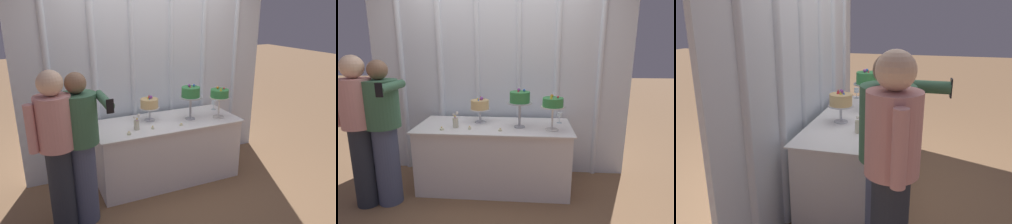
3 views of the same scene
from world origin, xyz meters
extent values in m
plane|color=#846042|center=(0.00, 0.00, 0.00)|extent=(24.00, 24.00, 0.00)
cube|color=silver|center=(0.00, 0.57, 1.44)|extent=(3.32, 0.04, 2.88)
cylinder|color=silver|center=(-1.27, 0.54, 1.44)|extent=(0.07, 0.07, 2.88)
cylinder|color=silver|center=(-0.75, 0.54, 1.44)|extent=(0.08, 0.08, 2.88)
cylinder|color=silver|center=(-0.26, 0.54, 1.44)|extent=(0.06, 0.06, 2.88)
cylinder|color=silver|center=(0.27, 0.54, 1.44)|extent=(0.06, 0.06, 2.88)
cylinder|color=silver|center=(0.75, 0.54, 1.44)|extent=(0.07, 0.07, 2.88)
cylinder|color=silver|center=(1.27, 0.54, 1.44)|extent=(0.07, 0.07, 2.88)
cube|color=white|center=(0.00, 0.10, 0.38)|extent=(1.73, 0.70, 0.76)
cube|color=white|center=(0.00, 0.10, 0.76)|extent=(1.78, 0.75, 0.01)
cylinder|color=silver|center=(-0.18, 0.20, 0.78)|extent=(0.13, 0.13, 0.01)
cylinder|color=silver|center=(-0.18, 0.20, 0.86)|extent=(0.02, 0.02, 0.15)
cylinder|color=silver|center=(-0.18, 0.20, 0.93)|extent=(0.25, 0.25, 0.01)
cylinder|color=#DBB775|center=(-0.18, 0.20, 0.99)|extent=(0.21, 0.21, 0.11)
sphere|color=purple|center=(-0.16, 0.20, 1.07)|extent=(0.04, 0.04, 0.04)
cone|color=#DB333D|center=(-0.17, 0.23, 1.07)|extent=(0.03, 0.03, 0.05)
cone|color=yellow|center=(-0.20, 0.20, 1.06)|extent=(0.02, 0.02, 0.03)
cone|color=blue|center=(-0.19, 0.17, 1.06)|extent=(0.02, 0.02, 0.03)
cylinder|color=#B2B2B7|center=(0.30, 0.04, 0.78)|extent=(0.12, 0.12, 0.01)
cylinder|color=#B2B2B7|center=(0.30, 0.04, 0.92)|extent=(0.03, 0.03, 0.26)
cylinder|color=#B2B2B7|center=(0.30, 0.04, 1.05)|extent=(0.28, 0.28, 0.01)
cylinder|color=#388E47|center=(0.30, 0.04, 1.12)|extent=(0.22, 0.22, 0.12)
sphere|color=blue|center=(0.35, 0.05, 1.19)|extent=(0.03, 0.03, 0.03)
sphere|color=purple|center=(0.29, 0.06, 1.20)|extent=(0.04, 0.04, 0.04)
cone|color=#DB333D|center=(0.28, 0.02, 1.19)|extent=(0.02, 0.02, 0.03)
cylinder|color=silver|center=(0.66, -0.04, 0.78)|extent=(0.14, 0.14, 0.01)
cylinder|color=silver|center=(0.66, -0.04, 0.91)|extent=(0.02, 0.02, 0.24)
cylinder|color=silver|center=(0.66, -0.04, 1.03)|extent=(0.25, 0.25, 0.01)
cylinder|color=#388E47|center=(0.66, -0.04, 1.08)|extent=(0.22, 0.22, 0.09)
sphere|color=#DB333D|center=(0.71, -0.06, 1.14)|extent=(0.03, 0.03, 0.03)
sphere|color=orange|center=(0.65, -0.01, 1.15)|extent=(0.03, 0.03, 0.03)
cone|color=yellow|center=(0.63, -0.10, 1.15)|extent=(0.03, 0.03, 0.04)
cylinder|color=silver|center=(0.77, 0.25, 0.77)|extent=(0.06, 0.06, 0.00)
cylinder|color=silver|center=(0.77, 0.25, 0.81)|extent=(0.01, 0.01, 0.07)
cylinder|color=silver|center=(0.77, 0.25, 0.87)|extent=(0.06, 0.06, 0.06)
cylinder|color=beige|center=(-0.42, -0.02, 0.83)|extent=(0.06, 0.06, 0.11)
sphere|color=white|center=(-0.44, -0.02, 0.92)|extent=(0.03, 0.03, 0.03)
sphere|color=#CC9EC6|center=(-0.42, -0.04, 0.89)|extent=(0.03, 0.03, 0.03)
sphere|color=white|center=(-0.40, -0.04, 0.94)|extent=(0.04, 0.04, 0.04)
sphere|color=#E5C666|center=(-0.42, -0.04, 0.91)|extent=(0.02, 0.02, 0.02)
cylinder|color=beige|center=(-0.55, -0.14, 0.78)|extent=(0.05, 0.05, 0.02)
sphere|color=#F9CC4C|center=(-0.55, -0.14, 0.80)|extent=(0.01, 0.01, 0.01)
cylinder|color=beige|center=(-0.25, -0.08, 0.78)|extent=(0.04, 0.04, 0.02)
sphere|color=#F9CC4C|center=(-0.25, -0.08, 0.80)|extent=(0.01, 0.01, 0.01)
cylinder|color=beige|center=(0.09, -0.12, 0.78)|extent=(0.04, 0.04, 0.01)
sphere|color=#F9CC4C|center=(0.09, -0.12, 0.80)|extent=(0.01, 0.01, 0.01)
cylinder|color=#D6938E|center=(-1.31, -0.41, 1.12)|extent=(0.40, 0.40, 0.49)
sphere|color=beige|center=(-1.31, -0.41, 1.48)|extent=(0.23, 0.23, 0.23)
cylinder|color=#D6938E|center=(-1.51, -0.46, 1.11)|extent=(0.08, 0.08, 0.43)
cylinder|color=#D6938E|center=(-1.12, -0.36, 1.11)|extent=(0.08, 0.08, 0.43)
cylinder|color=#4C5675|center=(-1.09, -0.35, 0.43)|extent=(0.30, 0.30, 0.86)
cylinder|color=#3D6B4C|center=(-1.09, -0.35, 1.10)|extent=(0.42, 0.42, 0.49)
sphere|color=#846047|center=(-1.09, -0.35, 1.44)|extent=(0.20, 0.20, 0.20)
cube|color=#334284|center=(-1.09, -0.51, 1.13)|extent=(0.04, 0.02, 0.31)
cylinder|color=#3D6B4C|center=(-1.31, -0.39, 1.09)|extent=(0.08, 0.08, 0.43)
cylinder|color=#3D6B4C|center=(-0.88, -0.51, 1.30)|extent=(0.08, 0.43, 0.08)
cube|color=black|center=(-0.88, -0.73, 1.30)|extent=(0.06, 0.01, 0.12)
camera|label=1|loc=(-1.47, -3.22, 2.09)|focal=33.85mm
camera|label=2|loc=(0.39, -2.93, 1.67)|focal=29.14mm
camera|label=3|loc=(-3.09, -0.58, 1.77)|focal=35.53mm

